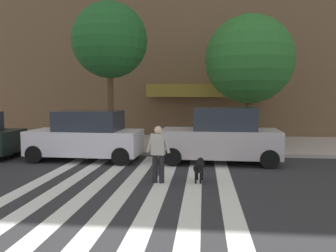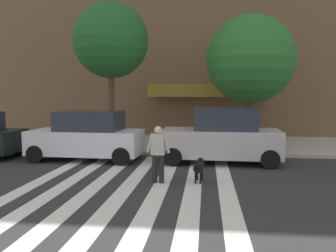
{
  "view_description": "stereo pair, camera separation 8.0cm",
  "coord_description": "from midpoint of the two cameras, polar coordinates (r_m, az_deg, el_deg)",
  "views": [
    {
      "loc": [
        2.9,
        -2.76,
        2.54
      ],
      "look_at": [
        1.87,
        7.33,
        1.62
      ],
      "focal_mm": 37.19,
      "sensor_mm": 36.0,
      "label": 1
    },
    {
      "loc": [
        2.98,
        -2.75,
        2.54
      ],
      "look_at": [
        1.87,
        7.33,
        1.62
      ],
      "focal_mm": 37.19,
      "sensor_mm": 36.0,
      "label": 2
    }
  ],
  "objects": [
    {
      "name": "ground_plane",
      "position": [
        9.32,
        -12.57,
        -10.74
      ],
      "size": [
        160.0,
        160.0,
        0.0
      ],
      "primitive_type": "plane",
      "color": "#2B2B2D"
    },
    {
      "name": "sidewalk_far",
      "position": [
        17.61,
        -3.38,
        -2.84
      ],
      "size": [
        80.0,
        6.0,
        0.15
      ],
      "primitive_type": "cube",
      "color": "#B09F99",
      "rests_on": "ground_plane"
    },
    {
      "name": "crosswalk_stripes",
      "position": [
        9.09,
        -7.44,
        -11.04
      ],
      "size": [
        5.85,
        10.84,
        0.01
      ],
      "color": "silver",
      "rests_on": "ground_plane"
    },
    {
      "name": "parked_car_behind_first",
      "position": [
        13.76,
        -12.95,
        -1.67
      ],
      "size": [
        4.33,
        2.04,
        1.91
      ],
      "color": "silver",
      "rests_on": "ground_plane"
    },
    {
      "name": "parked_car_third_in_line",
      "position": [
        13.01,
        8.97,
        -1.79
      ],
      "size": [
        4.34,
        1.97,
        2.06
      ],
      "color": "#BAAFB3",
      "rests_on": "ground_plane"
    },
    {
      "name": "street_tree_nearest",
      "position": [
        16.03,
        -9.22,
        13.63
      ],
      "size": [
        3.34,
        3.34,
        6.45
      ],
      "color": "#4C3823",
      "rests_on": "sidewalk_far"
    },
    {
      "name": "street_tree_middle",
      "position": [
        16.49,
        13.52,
        10.57
      ],
      "size": [
        4.02,
        4.02,
        5.99
      ],
      "color": "#4C3823",
      "rests_on": "sidewalk_far"
    },
    {
      "name": "pedestrian_dog_walker",
      "position": [
        9.96,
        -1.4,
        -4.11
      ],
      "size": [
        0.71,
        0.28,
        1.64
      ],
      "color": "black",
      "rests_on": "ground_plane"
    },
    {
      "name": "dog_on_leash",
      "position": [
        10.24,
        5.36,
        -6.63
      ],
      "size": [
        0.32,
        1.01,
        0.65
      ],
      "color": "black",
      "rests_on": "ground_plane"
    }
  ]
}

